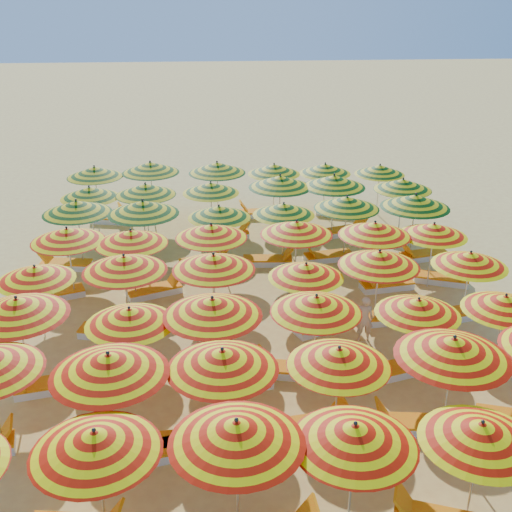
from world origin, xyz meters
name	(u,v)px	position (x,y,z in m)	size (l,w,h in m)	color
ground	(257,311)	(0.00, 0.00, 0.00)	(120.00, 120.00, 0.00)	#E9C767
umbrella_1	(95,442)	(-3.34, -8.19, 2.12)	(2.48, 2.48, 2.40)	silver
umbrella_2	(237,432)	(-0.96, -8.25, 2.22)	(3.05, 3.05, 2.52)	silver
umbrella_3	(355,435)	(1.06, -8.30, 2.09)	(2.85, 2.85, 2.37)	silver
umbrella_4	(481,433)	(3.30, -8.31, 2.01)	(2.75, 2.75, 2.28)	silver
umbrella_7	(109,364)	(-3.40, -6.03, 2.24)	(2.73, 2.73, 2.54)	silver
umbrella_8	(222,360)	(-1.15, -5.91, 2.16)	(3.04, 3.04, 2.46)	silver
umbrella_9	(339,357)	(1.27, -5.81, 2.05)	(2.35, 2.35, 2.32)	silver
umbrella_10	(453,348)	(3.62, -5.95, 2.25)	(3.19, 3.19, 2.56)	silver
umbrella_12	(17,307)	(-5.86, -3.43, 2.21)	(2.61, 2.61, 2.51)	silver
umbrella_13	(130,316)	(-3.26, -3.65, 1.99)	(2.51, 2.51, 2.26)	silver
umbrella_14	(212,307)	(-1.33, -3.73, 2.20)	(2.75, 2.75, 2.50)	silver
umbrella_15	(316,304)	(1.15, -3.55, 2.08)	(2.32, 2.32, 2.37)	silver
umbrella_16	(418,307)	(3.65, -3.59, 1.94)	(2.49, 2.49, 2.21)	silver
umbrella_17	(505,303)	(5.83, -3.55, 1.94)	(2.56, 2.56, 2.20)	silver
umbrella_18	(35,273)	(-6.05, -1.04, 1.96)	(2.39, 2.39, 2.23)	silver
umbrella_19	(124,264)	(-3.68, -1.01, 2.15)	(2.83, 2.83, 2.45)	silver
umbrella_20	(214,262)	(-1.27, -1.05, 2.13)	(2.35, 2.35, 2.42)	silver
umbrella_21	(306,271)	(1.23, -1.34, 1.93)	(2.69, 2.69, 2.20)	silver
umbrella_22	(379,259)	(3.30, -1.10, 2.12)	(2.56, 2.56, 2.41)	silver
umbrella_23	(470,259)	(5.92, -1.03, 1.98)	(2.50, 2.50, 2.25)	silver
umbrella_24	(67,235)	(-5.66, 1.37, 2.09)	(2.63, 2.63, 2.37)	silver
umbrella_25	(131,237)	(-3.72, 1.11, 2.07)	(2.48, 2.48, 2.35)	silver
umbrella_26	(211,231)	(-1.32, 1.38, 2.08)	(2.43, 2.43, 2.37)	silver
umbrella_27	(296,228)	(1.32, 1.39, 2.11)	(2.49, 2.49, 2.40)	silver
umbrella_28	(375,229)	(3.73, 1.15, 2.10)	(2.41, 2.41, 2.39)	silver
umbrella_29	(434,230)	(5.64, 1.26, 1.98)	(2.20, 2.20, 2.25)	silver
umbrella_30	(77,207)	(-5.79, 3.69, 2.16)	(2.48, 2.48, 2.46)	silver
umbrella_31	(143,208)	(-3.55, 3.33, 2.22)	(2.72, 2.72, 2.53)	silver
umbrella_32	(219,212)	(-1.04, 3.37, 1.99)	(2.39, 2.39, 2.26)	silver
umbrella_33	(284,209)	(1.16, 3.48, 1.98)	(2.63, 2.63, 2.25)	silver
umbrella_34	(347,203)	(3.35, 3.63, 2.11)	(2.30, 2.30, 2.40)	silver
umbrella_35	(415,201)	(5.65, 3.32, 2.22)	(2.81, 2.81, 2.52)	silver
umbrella_36	(90,193)	(-5.72, 5.76, 2.00)	(2.36, 2.36, 2.27)	silver
umbrella_37	(146,190)	(-3.69, 5.74, 2.07)	(2.45, 2.45, 2.36)	silver
umbrella_38	(211,188)	(-1.30, 6.04, 1.98)	(2.74, 2.74, 2.25)	silver
umbrella_39	(280,182)	(1.29, 5.90, 2.22)	(2.96, 2.96, 2.52)	silver
umbrella_40	(334,181)	(3.31, 5.81, 2.21)	(2.39, 2.39, 2.51)	silver
umbrella_41	(403,185)	(5.93, 5.74, 2.05)	(2.30, 2.30, 2.33)	silver
umbrella_42	(95,172)	(-5.91, 8.17, 2.07)	(2.32, 2.32, 2.36)	silver
umbrella_43	(150,167)	(-3.71, 8.35, 2.16)	(2.66, 2.66, 2.46)	silver
umbrella_44	(217,168)	(-1.02, 8.15, 2.16)	(2.97, 2.97, 2.45)	silver
umbrella_45	(274,169)	(1.30, 8.29, 2.01)	(2.77, 2.77, 2.28)	silver
umbrella_46	(325,169)	(3.41, 8.31, 1.98)	(2.63, 2.63, 2.25)	silver
umbrella_47	(380,170)	(5.67, 8.17, 1.92)	(2.40, 2.40, 2.19)	silver
lounger_4	(141,455)	(-2.89, -6.28, 0.15)	(1.82, 0.98, 0.69)	white
lounger_5	(201,439)	(-1.65, -5.88, 0.15)	(1.78, 0.74, 0.69)	white
lounger_6	(310,426)	(0.77, -5.60, 0.15)	(1.80, 0.83, 0.69)	white
lounger_7	(412,424)	(3.03, -5.72, 0.15)	(1.79, 0.78, 0.69)	white
lounger_9	(49,385)	(-5.36, -3.63, 0.15)	(1.81, 0.93, 0.69)	white
lounger_10	(110,388)	(-3.86, -3.84, 0.15)	(1.83, 1.09, 0.69)	white
lounger_11	(239,383)	(-0.73, -3.88, 0.15)	(1.82, 0.95, 0.69)	white
lounger_12	(289,370)	(0.56, -3.39, 0.15)	(1.81, 0.89, 0.69)	white
lounger_13	(388,371)	(3.05, -3.64, 0.15)	(1.83, 1.05, 0.69)	white
lounger_14	(470,363)	(5.23, -3.44, 0.15)	(1.82, 1.24, 0.69)	white
lounger_15	(111,332)	(-4.18, -1.18, 0.15)	(1.82, 0.96, 0.69)	white
lounger_16	(321,325)	(1.74, -1.24, 0.15)	(1.82, 1.24, 0.69)	white
lounger_17	(392,317)	(3.90, -0.90, 0.15)	(1.78, 0.74, 0.69)	white
lounger_18	(441,316)	(5.32, -0.97, 0.15)	(1.82, 0.95, 0.69)	white
lounger_19	(55,294)	(-6.26, 1.28, 0.15)	(1.83, 1.14, 0.69)	white
lounger_20	(156,290)	(-3.13, 1.33, 0.15)	(1.82, 1.19, 0.69)	white
lounger_21	(385,285)	(4.23, 1.19, 0.15)	(1.80, 0.84, 0.69)	white
lounger_22	(443,279)	(6.23, 1.49, 0.15)	(1.83, 1.15, 0.69)	white
lounger_23	(65,264)	(-6.39, 3.57, 0.15)	(1.80, 0.83, 0.69)	white
lounger_24	(206,261)	(-1.54, 3.49, 0.15)	(1.83, 1.07, 0.69)	white
lounger_25	(269,260)	(0.66, 3.36, 0.15)	(1.77, 0.69, 0.69)	white
lounger_26	(327,256)	(2.76, 3.58, 0.15)	(1.81, 0.88, 0.69)	white
lounger_27	(423,255)	(6.16, 3.42, 0.15)	(1.82, 0.96, 0.69)	white
lounger_28	(228,234)	(-0.70, 5.95, 0.15)	(1.78, 0.73, 0.69)	white
lounger_29	(293,234)	(1.80, 5.77, 0.15)	(1.82, 1.24, 0.69)	white
lounger_30	(346,230)	(3.91, 5.98, 0.15)	(1.83, 1.08, 0.69)	white
lounger_31	(113,219)	(-5.31, 7.92, 0.15)	(1.81, 0.89, 0.69)	white
lounger_32	(139,214)	(-4.30, 8.39, 0.15)	(1.81, 0.90, 0.69)	white
lounger_33	(259,213)	(0.70, 8.20, 0.15)	(1.76, 0.67, 0.69)	white
lounger_34	(338,212)	(4.01, 8.08, 0.15)	(1.83, 1.14, 0.69)	white
beachgoer_a	(364,319)	(2.80, -1.87, 0.68)	(0.49, 0.32, 1.36)	#DFAB7D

